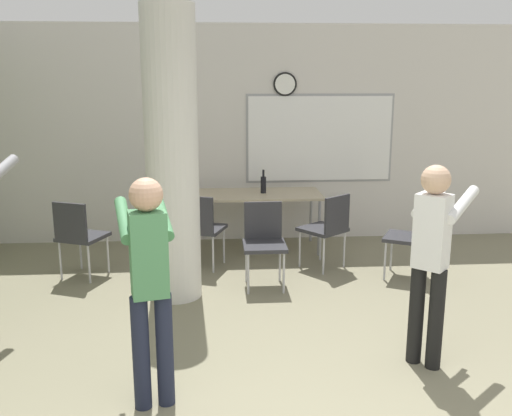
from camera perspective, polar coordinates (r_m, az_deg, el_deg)
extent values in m
cube|color=silver|center=(7.53, -1.14, 7.33)|extent=(8.00, 0.12, 2.80)
cylinder|color=black|center=(7.46, 2.92, 12.27)|extent=(0.30, 0.03, 0.30)
cylinder|color=white|center=(7.44, 2.93, 12.27)|extent=(0.25, 0.01, 0.25)
cube|color=#99999E|center=(7.58, 6.39, 6.92)|extent=(1.94, 0.01, 1.16)
cube|color=white|center=(7.58, 6.41, 6.91)|extent=(1.88, 0.02, 1.10)
cylinder|color=silver|center=(5.51, -8.41, 5.03)|extent=(0.51, 0.51, 2.80)
cube|color=tan|center=(7.11, -0.28, 1.36)|extent=(1.69, 0.74, 0.03)
cylinder|color=gray|center=(6.88, -6.65, -2.23)|extent=(0.04, 0.04, 0.70)
cylinder|color=gray|center=(6.99, 6.34, -1.99)|extent=(0.04, 0.04, 0.70)
cylinder|color=gray|center=(7.48, -6.46, -0.97)|extent=(0.04, 0.04, 0.70)
cylinder|color=gray|center=(7.58, 5.50, -0.77)|extent=(0.04, 0.04, 0.70)
cylinder|color=black|center=(7.11, 0.74, 2.33)|extent=(0.07, 0.07, 0.21)
cylinder|color=black|center=(7.08, 0.74, 3.50)|extent=(0.03, 0.03, 0.09)
cube|color=#2D2D33|center=(6.48, -16.90, -2.76)|extent=(0.57, 0.57, 0.04)
cube|color=#2D2D33|center=(6.27, -18.11, -1.30)|extent=(0.38, 0.18, 0.40)
cylinder|color=#B7B7BC|center=(6.59, -14.59, -4.48)|extent=(0.02, 0.02, 0.43)
cylinder|color=#B7B7BC|center=(6.79, -17.15, -4.13)|extent=(0.02, 0.02, 0.43)
cylinder|color=#B7B7BC|center=(6.31, -16.35, -5.39)|extent=(0.02, 0.02, 0.43)
cylinder|color=#B7B7BC|center=(6.52, -18.97, -4.99)|extent=(0.02, 0.02, 0.43)
cube|color=#2D2D33|center=(6.54, 6.67, -2.13)|extent=(0.62, 0.62, 0.04)
cube|color=#2D2D33|center=(6.36, 8.12, -0.57)|extent=(0.33, 0.27, 0.40)
cylinder|color=#B7B7BC|center=(6.85, 6.46, -3.46)|extent=(0.02, 0.02, 0.43)
cylinder|color=#B7B7BC|center=(6.59, 4.40, -4.08)|extent=(0.02, 0.02, 0.43)
cylinder|color=#B7B7BC|center=(6.63, 8.81, -4.10)|extent=(0.02, 0.02, 0.43)
cylinder|color=#B7B7BC|center=(6.36, 6.78, -4.78)|extent=(0.02, 0.02, 0.43)
cube|color=#2D2D33|center=(5.88, 0.87, -3.81)|extent=(0.44, 0.44, 0.04)
cube|color=#2D2D33|center=(6.01, 0.71, -1.23)|extent=(0.40, 0.03, 0.40)
cylinder|color=#B7B7BC|center=(5.77, -0.78, -6.60)|extent=(0.02, 0.02, 0.43)
cylinder|color=#B7B7BC|center=(5.80, 2.79, -6.51)|extent=(0.02, 0.02, 0.43)
cylinder|color=#B7B7BC|center=(6.11, -0.97, -5.46)|extent=(0.02, 0.02, 0.43)
cylinder|color=#B7B7BC|center=(6.14, 2.40, -5.38)|extent=(0.02, 0.02, 0.43)
cube|color=#2D2D33|center=(6.38, 14.78, -2.89)|extent=(0.59, 0.59, 0.04)
cube|color=#2D2D33|center=(6.30, 16.73, -1.14)|extent=(0.21, 0.36, 0.40)
cylinder|color=#B7B7BC|center=(6.64, 13.37, -4.28)|extent=(0.02, 0.02, 0.43)
cylinder|color=#B7B7BC|center=(6.30, 12.77, -5.20)|extent=(0.02, 0.02, 0.43)
cylinder|color=#B7B7BC|center=(6.59, 16.46, -4.60)|extent=(0.02, 0.02, 0.43)
cylinder|color=#B7B7BC|center=(6.25, 16.02, -5.54)|extent=(0.02, 0.02, 0.43)
cube|color=#2D2D33|center=(6.55, -5.27, -2.08)|extent=(0.57, 0.57, 0.04)
cube|color=#2D2D33|center=(6.31, -5.99, -0.62)|extent=(0.38, 0.17, 0.40)
cylinder|color=#B7B7BC|center=(6.71, -3.24, -3.75)|extent=(0.02, 0.02, 0.43)
cylinder|color=#B7B7BC|center=(6.84, -6.09, -3.49)|extent=(0.02, 0.02, 0.43)
cylinder|color=#B7B7BC|center=(6.39, -4.31, -4.65)|extent=(0.02, 0.02, 0.43)
cylinder|color=#B7B7BC|center=(6.52, -7.29, -4.35)|extent=(0.02, 0.02, 0.43)
cylinder|color=black|center=(4.53, 17.54, -10.58)|extent=(0.11, 0.11, 0.78)
cylinder|color=black|center=(4.58, 15.72, -10.18)|extent=(0.11, 0.11, 0.78)
cube|color=white|center=(4.34, 17.20, -2.25)|extent=(0.29, 0.29, 0.55)
sphere|color=#D8AD8C|center=(4.25, 17.55, 2.73)|extent=(0.21, 0.21, 0.21)
cylinder|color=white|center=(4.45, 19.93, 0.33)|extent=(0.40, 0.41, 0.22)
cylinder|color=white|center=(4.54, 16.96, 0.78)|extent=(0.40, 0.41, 0.22)
cube|color=white|center=(4.74, 17.98, 1.23)|extent=(0.12, 0.12, 0.04)
cylinder|color=#1E2338|center=(3.93, -9.11, -13.82)|extent=(0.11, 0.11, 0.79)
cylinder|color=#1E2338|center=(3.92, -11.42, -14.03)|extent=(0.11, 0.11, 0.79)
cube|color=#4C8C59|center=(3.67, -10.69, -4.56)|extent=(0.26, 0.23, 0.56)
sphere|color=tan|center=(3.57, -10.95, 1.33)|extent=(0.21, 0.21, 0.21)
cylinder|color=#4C8C59|center=(3.85, -9.35, -0.88)|extent=(0.19, 0.50, 0.22)
cylinder|color=#4C8C59|center=(3.82, -13.09, -1.14)|extent=(0.19, 0.50, 0.22)
cube|color=white|center=(4.04, -13.35, -0.38)|extent=(0.07, 0.13, 0.04)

